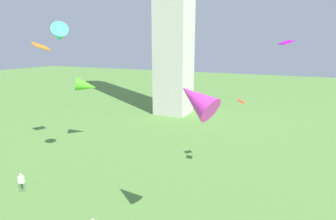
# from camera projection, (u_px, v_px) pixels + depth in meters

# --- Properties ---
(person_1) EXTENTS (0.49, 0.36, 1.64)m
(person_1) POSITION_uv_depth(u_px,v_px,m) (21.00, 182.00, 21.89)
(person_1) COLOR #51754C
(person_1) RESTS_ON ground_plane
(kite_flying_0) EXTENTS (0.70, 0.92, 0.30)m
(kite_flying_0) POSITION_uv_depth(u_px,v_px,m) (241.00, 101.00, 21.72)
(kite_flying_0) COLOR red
(kite_flying_1) EXTENTS (1.25, 1.87, 1.00)m
(kite_flying_1) POSITION_uv_depth(u_px,v_px,m) (41.00, 47.00, 27.54)
(kite_flying_1) COLOR orange
(kite_flying_2) EXTENTS (2.51, 1.85, 2.04)m
(kite_flying_2) POSITION_uv_depth(u_px,v_px,m) (196.00, 99.00, 12.48)
(kite_flying_2) COLOR #E838BE
(kite_flying_3) EXTENTS (1.08, 1.05, 0.33)m
(kite_flying_3) POSITION_uv_depth(u_px,v_px,m) (286.00, 42.00, 18.51)
(kite_flying_3) COLOR #BC0BDC
(kite_flying_4) EXTENTS (2.55, 2.44, 2.00)m
(kite_flying_4) POSITION_uv_depth(u_px,v_px,m) (59.00, 35.00, 21.80)
(kite_flying_4) COLOR #1ECAA0
(kite_flying_5) EXTENTS (2.91, 2.71, 2.01)m
(kite_flying_5) POSITION_uv_depth(u_px,v_px,m) (86.00, 86.00, 30.44)
(kite_flying_5) COLOR #4FBF27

